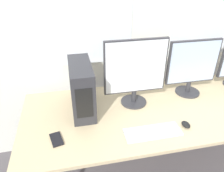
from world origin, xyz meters
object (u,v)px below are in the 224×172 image
at_px(monitor_main, 135,71).
at_px(cell_phone, 56,139).
at_px(monitor_right_near, 192,66).
at_px(keyboard, 153,132).
at_px(pc_tower, 82,88).
at_px(mouse, 186,124).

xyz_separation_m(monitor_main, cell_phone, (-0.67, -0.34, -0.31)).
distance_m(monitor_right_near, keyboard, 0.76).
height_order(pc_tower, keyboard, pc_tower).
bearing_deg(cell_phone, mouse, -16.39).
height_order(monitor_main, monitor_right_near, monitor_main).
bearing_deg(mouse, monitor_right_near, 59.98).
xyz_separation_m(monitor_right_near, mouse, (-0.26, -0.45, -0.26)).
distance_m(mouse, cell_phone, 0.97).
relative_size(monitor_main, keyboard, 1.38).
bearing_deg(keyboard, mouse, 4.79).
bearing_deg(keyboard, pc_tower, 138.11).
bearing_deg(mouse, keyboard, -175.21).
height_order(mouse, cell_phone, mouse).
relative_size(monitor_main, monitor_right_near, 1.11).
distance_m(pc_tower, keyboard, 0.66).
xyz_separation_m(keyboard, cell_phone, (-0.69, 0.08, -0.01)).
height_order(monitor_right_near, cell_phone, monitor_right_near).
xyz_separation_m(monitor_main, monitor_right_near, (0.55, 0.06, -0.03)).
bearing_deg(cell_phone, keyboard, -19.58).
height_order(monitor_main, mouse, monitor_main).
height_order(pc_tower, mouse, pc_tower).
xyz_separation_m(pc_tower, monitor_right_near, (1.00, 0.05, 0.07)).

